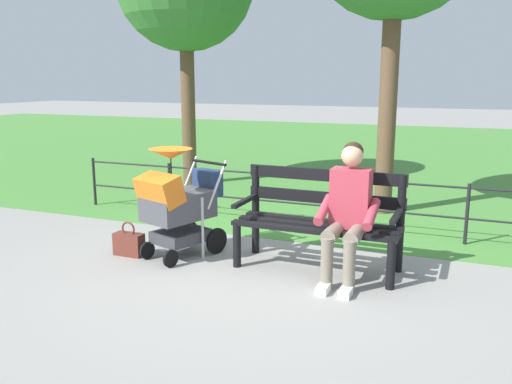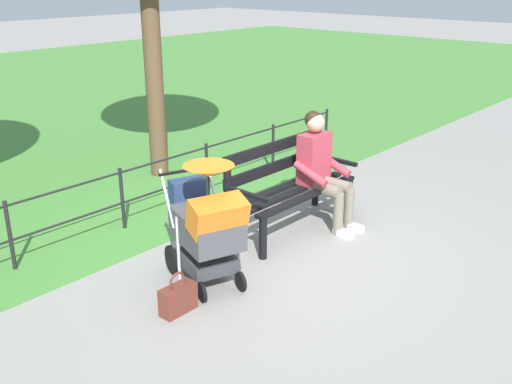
{
  "view_description": "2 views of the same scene",
  "coord_description": "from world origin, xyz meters",
  "px_view_note": "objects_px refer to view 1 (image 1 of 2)",
  "views": [
    {
      "loc": [
        -1.91,
        4.82,
        1.85
      ],
      "look_at": [
        -0.01,
        0.15,
        0.77
      ],
      "focal_mm": 37.58,
      "sensor_mm": 36.0,
      "label": 1
    },
    {
      "loc": [
        4.11,
        3.6,
        2.67
      ],
      "look_at": [
        0.09,
        0.03,
        0.64
      ],
      "focal_mm": 41.09,
      "sensor_mm": 36.0,
      "label": 2
    }
  ],
  "objects_px": {
    "park_bench": "(320,215)",
    "handbag": "(129,244)",
    "person_on_bench": "(348,208)",
    "stroller": "(178,202)"
  },
  "relations": [
    {
      "from": "park_bench",
      "to": "handbag",
      "type": "xyz_separation_m",
      "value": [
        1.96,
        0.42,
        -0.4
      ]
    },
    {
      "from": "stroller",
      "to": "handbag",
      "type": "relative_size",
      "value": 3.11
    },
    {
      "from": "park_bench",
      "to": "stroller",
      "type": "xyz_separation_m",
      "value": [
        1.45,
        0.25,
        0.07
      ]
    },
    {
      "from": "person_on_bench",
      "to": "handbag",
      "type": "distance_m",
      "value": 2.35
    },
    {
      "from": "park_bench",
      "to": "stroller",
      "type": "height_order",
      "value": "stroller"
    },
    {
      "from": "person_on_bench",
      "to": "stroller",
      "type": "height_order",
      "value": "person_on_bench"
    },
    {
      "from": "park_bench",
      "to": "person_on_bench",
      "type": "distance_m",
      "value": 0.42
    },
    {
      "from": "person_on_bench",
      "to": "stroller",
      "type": "bearing_deg",
      "value": 0.86
    },
    {
      "from": "park_bench",
      "to": "person_on_bench",
      "type": "bearing_deg",
      "value": 145.26
    },
    {
      "from": "handbag",
      "to": "park_bench",
      "type": "bearing_deg",
      "value": -167.94
    }
  ]
}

